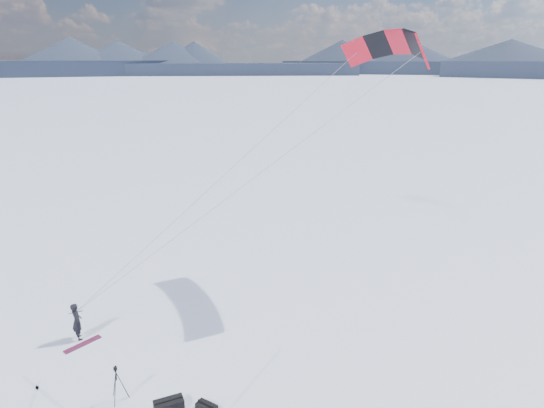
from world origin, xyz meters
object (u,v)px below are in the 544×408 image
object	(u,v)px
snowboard	(83,344)
snowkiter	(79,338)
tripod	(117,379)
gear_bag_a	(169,405)
gear_bag_b	(207,407)

from	to	relation	value
snowboard	snowkiter	bearing A→B (deg)	76.32
tripod	gear_bag_a	world-z (taller)	tripod
snowkiter	gear_bag_a	distance (m)	6.13
snowkiter	gear_bag_b	distance (m)	7.15
tripod	gear_bag_a	distance (m)	1.98
tripod	gear_bag_a	bearing A→B (deg)	-35.47
snowboard	tripod	world-z (taller)	tripod
snowkiter	gear_bag_a	xyz separation A→B (m)	(3.27, -5.19, 0.19)
snowkiter	snowboard	xyz separation A→B (m)	(0.17, -0.52, 0.02)
gear_bag_b	gear_bag_a	bearing A→B (deg)	-151.45
gear_bag_a	tripod	bearing A→B (deg)	142.81
snowkiter	snowboard	distance (m)	0.54
tripod	gear_bag_b	distance (m)	3.18
snowkiter	snowboard	bearing A→B (deg)	178.89
snowkiter	tripod	distance (m)	4.63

